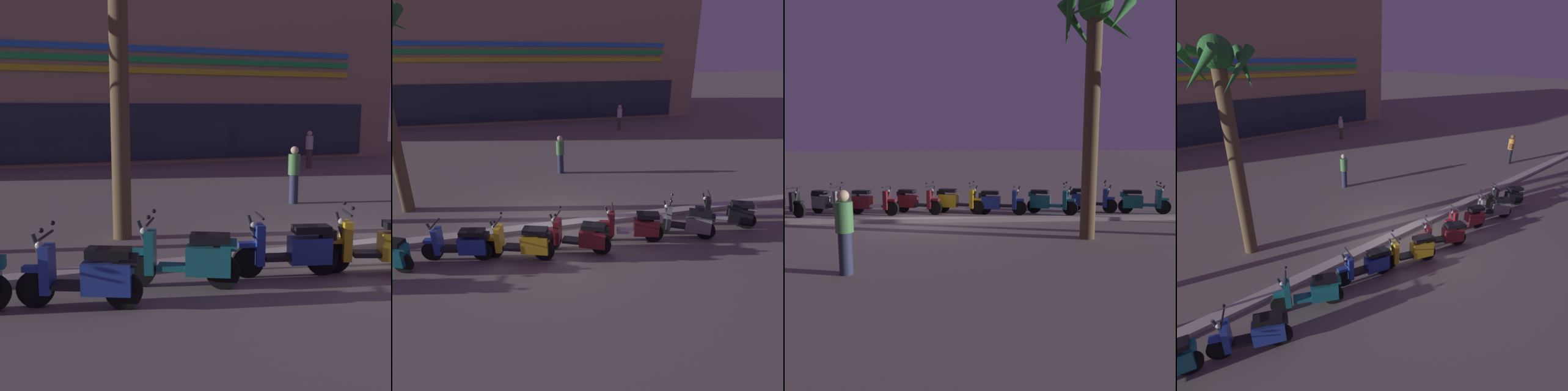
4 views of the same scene
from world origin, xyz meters
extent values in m
plane|color=slate|center=(0.00, 0.00, 0.00)|extent=(200.00, 200.00, 0.00)
cube|color=#BCB7AD|center=(0.00, 0.29, 0.06)|extent=(60.00, 0.36, 0.12)
cylinder|color=black|center=(-7.19, -0.85, 0.26)|extent=(0.53, 0.21, 0.52)
cube|color=#197075|center=(-7.12, -0.87, 0.69)|extent=(0.28, 0.25, 0.16)
cylinder|color=black|center=(-6.63, -0.89, 0.26)|extent=(0.52, 0.30, 0.52)
cylinder|color=black|center=(-5.50, -1.38, 0.26)|extent=(0.52, 0.30, 0.52)
cube|color=black|center=(-6.11, -1.11, 0.32)|extent=(0.66, 0.50, 0.08)
cube|color=#233D9E|center=(-5.70, -1.29, 0.44)|extent=(0.75, 0.56, 0.44)
cube|color=black|center=(-5.68, -1.30, 0.79)|extent=(0.67, 0.51, 0.12)
cube|color=#233D9E|center=(-6.46, -0.96, 0.55)|extent=(0.26, 0.37, 0.66)
cube|color=#233D9E|center=(-6.63, -0.89, 0.55)|extent=(0.36, 0.27, 0.08)
cylinder|color=#333338|center=(-6.53, -0.93, 0.70)|extent=(0.29, 0.18, 0.69)
cylinder|color=black|center=(-6.46, -0.96, 1.02)|extent=(0.26, 0.53, 0.04)
sphere|color=white|center=(-6.55, -0.92, 0.88)|extent=(0.12, 0.12, 0.12)
cube|color=black|center=(-5.42, -1.41, 0.69)|extent=(0.30, 0.28, 0.16)
sphere|color=black|center=(-6.54, -1.19, 1.14)|extent=(0.07, 0.07, 0.07)
sphere|color=black|center=(-6.35, -0.75, 1.14)|extent=(0.07, 0.07, 0.07)
cylinder|color=black|center=(-5.06, -0.50, 0.26)|extent=(0.51, 0.32, 0.52)
cylinder|color=black|center=(-3.89, -1.06, 0.26)|extent=(0.51, 0.32, 0.52)
cube|color=#197075|center=(-4.52, -0.76, 0.32)|extent=(0.66, 0.51, 0.08)
cube|color=#197075|center=(-4.09, -0.97, 0.44)|extent=(0.75, 0.58, 0.44)
cube|color=black|center=(-4.07, -0.98, 0.79)|extent=(0.67, 0.53, 0.12)
cube|color=#197075|center=(-4.90, -0.58, 0.55)|extent=(0.27, 0.37, 0.66)
cube|color=#197075|center=(-5.06, -0.50, 0.55)|extent=(0.36, 0.28, 0.08)
cylinder|color=#333338|center=(-4.97, -0.54, 0.70)|extent=(0.29, 0.19, 0.69)
cylinder|color=black|center=(-4.90, -0.58, 1.02)|extent=(0.28, 0.52, 0.04)
sphere|color=white|center=(-4.99, -0.53, 0.88)|extent=(0.12, 0.12, 0.12)
cube|color=#197075|center=(-3.82, -1.10, 0.69)|extent=(0.30, 0.28, 0.16)
sphere|color=black|center=(-4.98, -0.80, 1.14)|extent=(0.07, 0.07, 0.07)
sphere|color=black|center=(-4.77, -0.37, 1.14)|extent=(0.07, 0.07, 0.07)
cylinder|color=black|center=(-3.29, -0.68, 0.26)|extent=(0.53, 0.22, 0.52)
cylinder|color=black|center=(-2.08, -0.97, 0.26)|extent=(0.53, 0.22, 0.52)
cube|color=black|center=(-2.73, -0.81, 0.32)|extent=(0.65, 0.41, 0.08)
cube|color=#233D9E|center=(-2.29, -0.92, 0.43)|extent=(0.74, 0.47, 0.44)
cube|color=black|center=(-2.27, -0.93, 0.78)|extent=(0.65, 0.43, 0.12)
cube|color=#233D9E|center=(-3.12, -0.72, 0.55)|extent=(0.22, 0.36, 0.66)
cube|color=#233D9E|center=(-3.29, -0.68, 0.55)|extent=(0.35, 0.23, 0.08)
cylinder|color=#333338|center=(-3.20, -0.70, 0.70)|extent=(0.29, 0.13, 0.69)
cylinder|color=black|center=(-3.12, -0.72, 1.02)|extent=(0.17, 0.55, 0.04)
sphere|color=white|center=(-3.22, -0.70, 0.88)|extent=(0.12, 0.12, 0.12)
cube|color=black|center=(-2.00, -0.99, 0.68)|extent=(0.28, 0.25, 0.16)
cylinder|color=black|center=(-1.81, -0.93, 0.26)|extent=(0.52, 0.27, 0.52)
cylinder|color=black|center=(-0.58, -1.38, 0.26)|extent=(0.52, 0.27, 0.52)
cube|color=black|center=(-1.24, -1.14, 0.32)|extent=(0.66, 0.47, 0.08)
cube|color=gold|center=(-0.79, -1.30, 0.45)|extent=(0.75, 0.53, 0.46)
cube|color=black|center=(-0.77, -1.31, 0.82)|extent=(0.67, 0.49, 0.12)
cube|color=gold|center=(-1.64, -0.99, 0.55)|extent=(0.25, 0.37, 0.66)
cube|color=gold|center=(-1.81, -0.93, 0.55)|extent=(0.36, 0.26, 0.08)
cylinder|color=#333338|center=(-1.72, -0.96, 0.70)|extent=(0.29, 0.16, 0.69)
cylinder|color=black|center=(-1.64, -0.99, 1.02)|extent=(0.23, 0.54, 0.04)
sphere|color=white|center=(-1.74, -0.96, 0.88)|extent=(0.12, 0.12, 0.12)
cube|color=black|center=(-0.51, -1.40, 0.72)|extent=(0.29, 0.27, 0.16)
sphere|color=black|center=(-1.71, -1.22, 1.14)|extent=(0.07, 0.07, 0.07)
sphere|color=black|center=(-1.54, -0.77, 1.14)|extent=(0.07, 0.07, 0.07)
cylinder|color=black|center=(-0.32, -0.91, 0.26)|extent=(0.51, 0.31, 0.52)
cylinder|color=black|center=(0.88, -1.48, 0.26)|extent=(0.51, 0.31, 0.52)
cube|color=black|center=(0.23, -1.17, 0.32)|extent=(0.66, 0.51, 0.08)
cube|color=maroon|center=(0.68, -1.39, 0.43)|extent=(0.75, 0.58, 0.44)
cube|color=black|center=(0.70, -1.39, 0.79)|extent=(0.67, 0.53, 0.12)
cube|color=maroon|center=(-0.16, -0.99, 0.55)|extent=(0.27, 0.37, 0.66)
cube|color=maroon|center=(-0.32, -0.91, 0.55)|extent=(0.36, 0.28, 0.08)
cylinder|color=#333338|center=(-0.23, -0.95, 0.70)|extent=(0.29, 0.18, 0.69)
cylinder|color=black|center=(-0.16, -0.99, 1.02)|extent=(0.28, 0.52, 0.04)
sphere|color=white|center=(-0.25, -0.94, 0.88)|extent=(0.12, 0.12, 0.12)
cube|color=black|center=(0.95, -1.51, 0.69)|extent=(0.30, 0.28, 0.16)
sphere|color=black|center=(-0.25, -1.21, 1.14)|extent=(0.07, 0.07, 0.07)
sphere|color=black|center=(-0.04, -0.78, 1.14)|extent=(0.07, 0.07, 0.07)
cylinder|color=black|center=(1.19, -0.83, 0.26)|extent=(0.53, 0.25, 0.52)
cylinder|color=black|center=(2.47, -1.23, 0.26)|extent=(0.53, 0.25, 0.52)
cube|color=silver|center=(1.78, -1.02, 0.32)|extent=(0.66, 0.44, 0.08)
cube|color=maroon|center=(2.26, -1.16, 0.44)|extent=(0.74, 0.51, 0.45)
cube|color=black|center=(2.28, -1.17, 0.80)|extent=(0.66, 0.46, 0.12)
cube|color=maroon|center=(1.36, -0.88, 0.55)|extent=(0.23, 0.37, 0.66)
cube|color=maroon|center=(1.19, -0.83, 0.55)|extent=(0.35, 0.25, 0.08)
cylinder|color=#333338|center=(1.28, -0.86, 0.70)|extent=(0.29, 0.15, 0.69)
cylinder|color=black|center=(1.36, -0.88, 1.02)|extent=(0.20, 0.55, 0.04)
sphere|color=white|center=(1.26, -0.85, 0.88)|extent=(0.12, 0.12, 0.12)
cube|color=silver|center=(2.55, -1.25, 0.70)|extent=(0.29, 0.26, 0.16)
cylinder|color=black|center=(2.90, -0.85, 0.26)|extent=(0.50, 0.35, 0.52)
cylinder|color=black|center=(3.94, -1.46, 0.26)|extent=(0.50, 0.35, 0.52)
cube|color=black|center=(3.38, -1.13, 0.32)|extent=(0.66, 0.54, 0.08)
cube|color=slate|center=(3.75, -1.35, 0.43)|extent=(0.75, 0.62, 0.44)
cube|color=black|center=(3.77, -1.36, 0.78)|extent=(0.67, 0.56, 0.12)
cube|color=slate|center=(3.05, -0.94, 0.55)|extent=(0.29, 0.36, 0.66)
cube|color=slate|center=(2.90, -0.85, 0.55)|extent=(0.36, 0.30, 0.08)
cylinder|color=#333338|center=(2.98, -0.90, 0.70)|extent=(0.28, 0.20, 0.69)
cylinder|color=black|center=(3.05, -0.94, 1.02)|extent=(0.32, 0.50, 0.04)
sphere|color=white|center=(2.97, -0.89, 0.88)|extent=(0.12, 0.12, 0.12)
cube|color=black|center=(4.01, -1.50, 0.68)|extent=(0.31, 0.29, 0.16)
sphere|color=black|center=(2.95, -1.16, 1.14)|extent=(0.07, 0.07, 0.07)
sphere|color=black|center=(3.19, -0.75, 1.14)|extent=(0.07, 0.07, 0.07)
cylinder|color=black|center=(4.27, -0.63, 0.26)|extent=(0.51, 0.31, 0.52)
cylinder|color=black|center=(5.48, -1.21, 0.26)|extent=(0.51, 0.31, 0.52)
cube|color=silver|center=(4.83, -0.90, 0.32)|extent=(0.66, 0.51, 0.08)
cube|color=black|center=(5.28, -1.11, 0.42)|extent=(0.75, 0.58, 0.43)
cube|color=black|center=(5.30, -1.12, 0.76)|extent=(0.67, 0.53, 0.12)
cube|color=black|center=(4.43, -0.71, 0.55)|extent=(0.27, 0.37, 0.66)
cube|color=black|center=(4.27, -0.63, 0.55)|extent=(0.36, 0.28, 0.08)
cylinder|color=#333338|center=(4.36, -0.67, 0.70)|extent=(0.29, 0.19, 0.69)
cylinder|color=black|center=(4.43, -0.71, 1.02)|extent=(0.28, 0.52, 0.04)
sphere|color=white|center=(4.34, -0.66, 0.88)|extent=(0.12, 0.12, 0.12)
cube|color=silver|center=(5.55, -1.24, 0.66)|extent=(0.30, 0.28, 0.16)
cylinder|color=brown|center=(-4.59, 2.72, 2.98)|extent=(0.39, 0.39, 5.96)
sphere|color=#286B2D|center=(-4.59, 2.72, 5.96)|extent=(0.86, 0.86, 0.86)
cone|color=#286B2D|center=(-3.96, 2.62, 5.59)|extent=(0.50, 1.47, 1.16)
cone|color=#286B2D|center=(-4.38, 3.42, 5.76)|extent=(1.59, 0.73, 0.86)
cone|color=#286B2D|center=(-5.08, 3.14, 5.60)|extent=(1.17, 1.28, 1.15)
cone|color=#286B2D|center=(-5.15, 2.45, 5.56)|extent=(0.87, 1.39, 1.22)
cone|color=#286B2D|center=(-4.32, 2.20, 5.53)|extent=(1.33, 0.89, 1.28)
cylinder|color=#2D3351|center=(1.05, 5.29, 0.42)|extent=(0.26, 0.26, 0.84)
cylinder|color=#4C8C4C|center=(1.05, 5.29, 1.14)|extent=(0.34, 0.34, 0.59)
sphere|color=beige|center=(1.05, 5.29, 1.55)|extent=(0.23, 0.23, 0.23)
cylinder|color=brown|center=(6.72, 13.59, 0.44)|extent=(0.26, 0.26, 0.87)
cylinder|color=silver|center=(6.72, 13.59, 1.18)|extent=(0.34, 0.34, 0.62)
sphere|color=beige|center=(6.72, 13.59, 1.61)|extent=(0.24, 0.24, 0.24)
cylinder|color=black|center=(10.71, 1.95, 0.44)|extent=(0.26, 0.26, 0.88)
cylinder|color=gold|center=(10.71, 1.95, 1.19)|extent=(0.34, 0.34, 0.62)
sphere|color=brown|center=(10.71, 1.95, 1.62)|extent=(0.24, 0.24, 0.24)
cube|color=brown|center=(10.51, 1.88, 1.10)|extent=(0.16, 0.19, 0.28)
camera|label=1|loc=(-7.06, -8.42, 2.70)|focal=50.15mm
camera|label=2|loc=(-1.32, -8.58, 4.74)|focal=30.53mm
camera|label=3|loc=(-1.16, 12.81, 2.57)|focal=35.99mm
camera|label=4|loc=(-7.30, -6.60, 5.85)|focal=29.12mm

